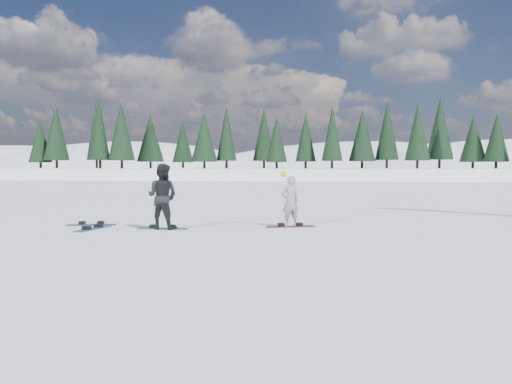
# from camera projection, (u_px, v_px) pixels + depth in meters

# --- Properties ---
(ground) EXTENTS (420.00, 420.00, 0.00)m
(ground) POSITION_uv_depth(u_px,v_px,m) (187.00, 230.00, 14.27)
(ground) COLOR white
(ground) RESTS_ON ground
(alpine_backdrop) EXTENTS (412.50, 227.00, 53.20)m
(alpine_backdrop) POSITION_uv_depth(u_px,v_px,m) (284.00, 205.00, 203.80)
(alpine_backdrop) COLOR white
(alpine_backdrop) RESTS_ON ground
(snowboarder_woman) EXTENTS (0.67, 0.61, 1.69)m
(snowboarder_woman) POSITION_uv_depth(u_px,v_px,m) (290.00, 201.00, 15.00)
(snowboarder_woman) COLOR gray
(snowboarder_woman) RESTS_ON ground
(snowboarder_man) EXTENTS (1.03, 0.86, 1.92)m
(snowboarder_man) POSITION_uv_depth(u_px,v_px,m) (162.00, 196.00, 14.51)
(snowboarder_man) COLOR black
(snowboarder_man) RESTS_ON ground
(snowboard_woman) EXTENTS (1.51, 0.72, 0.03)m
(snowboard_woman) POSITION_uv_depth(u_px,v_px,m) (290.00, 227.00, 15.04)
(snowboard_woman) COLOR maroon
(snowboard_woman) RESTS_ON ground
(snowboard_man) EXTENTS (1.50, 0.29, 0.03)m
(snowboard_man) POSITION_uv_depth(u_px,v_px,m) (163.00, 229.00, 14.56)
(snowboard_man) COLOR teal
(snowboard_man) RESTS_ON ground
(snowboard_loose_a) EXTENTS (0.54, 1.53, 0.03)m
(snowboard_loose_a) POSITION_uv_depth(u_px,v_px,m) (93.00, 229.00, 14.51)
(snowboard_loose_a) COLOR teal
(snowboard_loose_a) RESTS_ON ground
(snowboard_loose_c) EXTENTS (1.52, 0.63, 0.03)m
(snowboard_loose_c) POSITION_uv_depth(u_px,v_px,m) (91.00, 225.00, 15.50)
(snowboard_loose_c) COLOR #195B8A
(snowboard_loose_c) RESTS_ON ground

